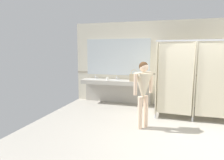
{
  "coord_description": "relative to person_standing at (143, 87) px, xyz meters",
  "views": [
    {
      "loc": [
        -0.4,
        -4.22,
        1.82
      ],
      "look_at": [
        -1.99,
        1.23,
        1.0
      ],
      "focal_mm": 32.13,
      "sensor_mm": 36.0,
      "label": 1
    }
  ],
  "objects": [
    {
      "name": "soap_dispenser",
      "position": [
        -0.33,
        2.14,
        -0.07
      ],
      "size": [
        0.07,
        0.07,
        0.22
      ],
      "color": "#D899B2",
      "rests_on": "vanity_counter"
    },
    {
      "name": "person_standing",
      "position": [
        0.0,
        0.0,
        0.0
      ],
      "size": [
        0.56,
        0.56,
        1.58
      ],
      "color": "beige",
      "rests_on": "ground_plane"
    },
    {
      "name": "wall_back_tile_band",
      "position": [
        0.99,
        2.26,
        0.06
      ],
      "size": [
        7.49,
        0.01,
        0.06
      ],
      "primitive_type": "cube",
      "color": "#9E937F",
      "rests_on": "wall_back"
    },
    {
      "name": "wall_back",
      "position": [
        0.99,
        2.33,
        0.41
      ],
      "size": [
        7.49,
        0.12,
        2.81
      ],
      "primitive_type": "cube",
      "color": "beige",
      "rests_on": "ground_plane"
    },
    {
      "name": "paper_cup",
      "position": [
        -1.47,
        1.86,
        -0.11
      ],
      "size": [
        0.07,
        0.07,
        0.1
      ],
      "primitive_type": "cylinder",
      "color": "white",
      "rests_on": "vanity_counter"
    },
    {
      "name": "mirror_panel",
      "position": [
        -1.22,
        2.26,
        0.62
      ],
      "size": [
        2.28,
        0.02,
        1.26
      ],
      "primitive_type": "cube",
      "color": "silver",
      "rests_on": "wall_back"
    },
    {
      "name": "vanity_counter",
      "position": [
        -1.22,
        2.06,
        -0.38
      ],
      "size": [
        2.38,
        0.53,
        0.94
      ],
      "color": "#B2ADA3",
      "rests_on": "ground_plane"
    },
    {
      "name": "bathroom_stalls",
      "position": [
        1.19,
        1.3,
        0.11
      ],
      "size": [
        1.98,
        1.52,
        2.1
      ],
      "color": "beige",
      "rests_on": "ground_plane"
    },
    {
      "name": "handbag",
      "position": [
        -0.54,
        1.85,
        -0.02
      ],
      "size": [
        0.29,
        0.11,
        0.39
      ],
      "color": "tan",
      "rests_on": "vanity_counter"
    },
    {
      "name": "ground_plane",
      "position": [
        0.99,
        -0.38,
        -1.04
      ],
      "size": [
        7.49,
        5.9,
        0.1
      ],
      "primitive_type": "cube",
      "color": "#9E998E"
    }
  ]
}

